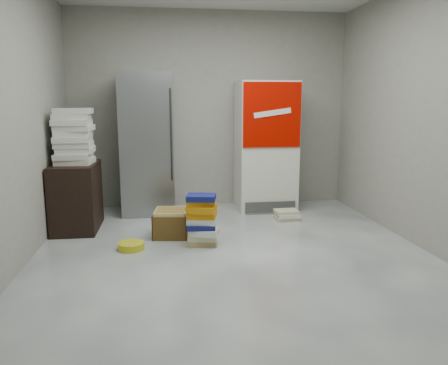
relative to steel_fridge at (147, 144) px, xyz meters
The scene contains 10 objects.
ground 2.50m from the steel_fridge, 67.10° to the right, with size 5.00×5.00×0.00m, color silver.
room_shell 2.46m from the steel_fridge, 67.10° to the right, with size 4.04×5.04×2.82m.
steel_fridge is the anchor object (origin of this frame).
coke_cooler 1.65m from the steel_fridge, ahead, with size 0.80×0.73×1.80m.
wood_shelf 1.23m from the steel_fridge, 138.69° to the right, with size 0.50×0.80×0.80m, color black.
supply_box_stack 1.11m from the steel_fridge, 138.41° to the right, with size 0.44×0.44×0.65m.
phonebook_stack_main 1.78m from the steel_fridge, 68.24° to the right, with size 0.38×0.33×0.56m.
phonebook_stack_side 2.11m from the steel_fridge, 20.80° to the right, with size 0.32×0.26×0.13m.
cardboard_box 1.46m from the steel_fridge, 76.30° to the right, with size 0.43×0.43×0.31m.
bucket_lid 1.83m from the steel_fridge, 95.00° to the right, with size 0.28×0.28×0.07m, color gold.
Camera 1 is at (-0.66, -3.91, 1.53)m, focal length 35.00 mm.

